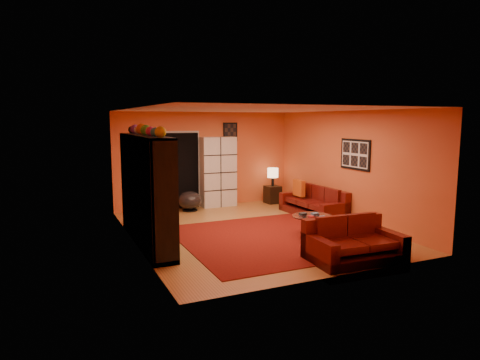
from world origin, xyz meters
name	(u,v)px	position (x,y,z in m)	size (l,w,h in m)	color
floor	(252,231)	(0.00, 0.00, 0.00)	(6.00, 6.00, 0.00)	#9C6730
ceiling	(252,110)	(0.00, 0.00, 2.60)	(6.00, 6.00, 0.00)	white
wall_back	(205,159)	(0.00, 3.00, 1.30)	(6.00, 6.00, 0.00)	#D85E2F
wall_front	(339,193)	(0.00, -3.00, 1.30)	(6.00, 6.00, 0.00)	#D85E2F
wall_left	(133,178)	(-2.50, 0.00, 1.30)	(6.00, 6.00, 0.00)	#D85E2F
wall_right	(347,166)	(2.50, 0.00, 1.30)	(6.00, 6.00, 0.00)	#D85E2F
rug	(271,238)	(0.10, -0.70, 0.01)	(3.60, 3.60, 0.01)	#580E0A
doorway	(181,171)	(-0.70, 2.96, 1.02)	(0.95, 0.10, 2.04)	black
wall_art_right	(355,154)	(2.48, -0.30, 1.60)	(0.03, 1.00, 0.70)	black
wall_art_back	(230,132)	(0.75, 2.98, 2.05)	(0.42, 0.03, 0.52)	black
entertainment_unit	(146,190)	(-2.27, 0.00, 1.05)	(0.45, 3.00, 2.10)	black
tv	(149,193)	(-2.23, -0.06, 0.99)	(0.13, 0.95, 0.55)	black
sofa	(315,204)	(2.13, 0.74, 0.29)	(0.87, 1.97, 0.85)	#4C0C0A
loveseat	(352,243)	(0.75, -2.41, 0.28)	(1.63, 1.03, 0.85)	#4C0C0A
throw_pillow	(299,188)	(1.95, 1.23, 0.63)	(0.12, 0.42, 0.42)	#CD5616
coffee_table	(312,218)	(0.95, -0.89, 0.38)	(0.83, 0.83, 0.42)	silver
storage_cabinet	(218,172)	(0.30, 2.80, 0.96)	(0.96, 0.43, 1.92)	silver
bowl_chair	(190,201)	(-0.61, 2.50, 0.28)	(0.62, 0.62, 0.51)	black
side_table	(273,194)	(1.89, 2.56, 0.25)	(0.40, 0.40, 0.50)	black
table_lamp	(273,173)	(1.89, 2.56, 0.87)	(0.31, 0.31, 0.52)	black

